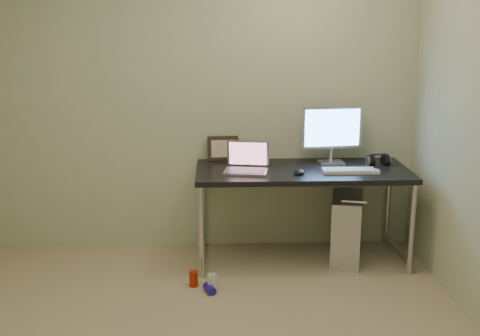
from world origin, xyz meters
name	(u,v)px	position (x,y,z in m)	size (l,w,h in m)	color
wall_back	(202,99)	(0.00, 1.75, 1.25)	(3.50, 0.02, 2.50)	beige
desk	(302,178)	(0.79, 1.39, 0.67)	(1.65, 0.72, 0.75)	black
tower_computer	(347,228)	(1.15, 1.37, 0.27)	(0.34, 0.55, 0.56)	silver
cable_a	(333,200)	(1.10, 1.70, 0.40)	(0.01, 0.01, 0.70)	black
cable_b	(344,203)	(1.19, 1.68, 0.38)	(0.01, 0.01, 0.72)	black
can_red	(194,279)	(-0.06, 0.91, 0.06)	(0.06, 0.06, 0.12)	#B62507
can_white	(212,283)	(0.08, 0.83, 0.06)	(0.07, 0.07, 0.13)	silver
can_blue	(210,289)	(0.06, 0.80, 0.03)	(0.06, 0.06, 0.11)	#2118AF
laptop	(247,164)	(0.35, 1.34, 0.80)	(0.36, 0.32, 0.22)	silver
monitor	(332,130)	(1.04, 1.58, 1.02)	(0.49, 0.16, 0.46)	silver
keyboard	(350,171)	(1.13, 1.27, 0.76)	(0.42, 0.14, 0.03)	silver
mouse_right	(376,169)	(1.33, 1.30, 0.77)	(0.08, 0.12, 0.04)	black
mouse_left	(300,171)	(0.74, 1.24, 0.77)	(0.08, 0.12, 0.04)	black
headphones	(378,161)	(1.40, 1.50, 0.78)	(0.18, 0.11, 0.12)	black
picture_frame	(223,148)	(0.17, 1.70, 0.85)	(0.25, 0.03, 0.20)	black
webcam	(254,149)	(0.43, 1.68, 0.85)	(0.05, 0.04, 0.13)	silver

